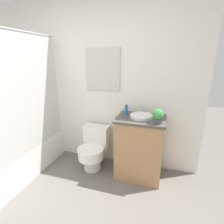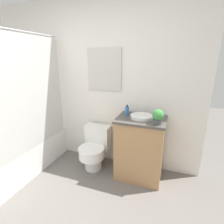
{
  "view_description": "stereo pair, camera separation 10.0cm",
  "coord_description": "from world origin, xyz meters",
  "views": [
    {
      "loc": [
        1.14,
        -0.7,
        1.67
      ],
      "look_at": [
        0.5,
        1.36,
        1.0
      ],
      "focal_mm": 28.0,
      "sensor_mm": 36.0,
      "label": 1
    },
    {
      "loc": [
        1.23,
        -0.66,
        1.67
      ],
      "look_at": [
        0.5,
        1.36,
        1.0
      ],
      "focal_mm": 28.0,
      "sensor_mm": 36.0,
      "label": 2
    }
  ],
  "objects": [
    {
      "name": "potted_plant",
      "position": [
        1.08,
        1.39,
        0.99
      ],
      "size": [
        0.14,
        0.14,
        0.19
      ],
      "color": "#4C4C51",
      "rests_on": "vanity"
    },
    {
      "name": "sink",
      "position": [
        0.85,
        1.56,
        0.91
      ],
      "size": [
        0.31,
        0.34,
        0.13
      ],
      "color": "white",
      "rests_on": "vanity"
    },
    {
      "name": "soap_bottle",
      "position": [
        0.63,
        1.62,
        0.95
      ],
      "size": [
        0.05,
        0.05,
        0.15
      ],
      "color": "#2D6BB2",
      "rests_on": "vanity"
    },
    {
      "name": "vanity",
      "position": [
        0.85,
        1.54,
        0.45
      ],
      "size": [
        0.66,
        0.51,
        0.89
      ],
      "color": "#AD7F51",
      "rests_on": "ground_plane"
    },
    {
      "name": "wall_back",
      "position": [
        0.0,
        1.83,
        1.26
      ],
      "size": [
        3.37,
        0.07,
        2.5
      ],
      "color": "white",
      "rests_on": "ground_plane"
    },
    {
      "name": "toilet",
      "position": [
        0.15,
        1.53,
        0.32
      ],
      "size": [
        0.4,
        0.54,
        0.65
      ],
      "color": "white",
      "rests_on": "ground_plane"
    },
    {
      "name": "shower_area",
      "position": [
        -0.85,
        1.05,
        0.28
      ],
      "size": [
        0.63,
        1.52,
        1.98
      ],
      "color": "white",
      "rests_on": "ground_plane"
    }
  ]
}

